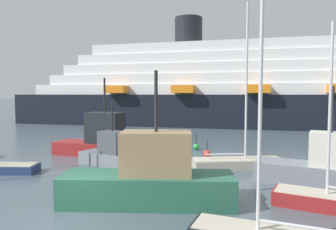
% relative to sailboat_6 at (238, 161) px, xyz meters
% --- Properties ---
extents(ground_plane, '(600.00, 600.00, 0.00)m').
position_rel_sailboat_6_xyz_m(ground_plane, '(-6.29, -10.77, -0.51)').
color(ground_plane, '#4C5B66').
extents(sailboat_6, '(6.37, 3.59, 11.16)m').
position_rel_sailboat_6_xyz_m(sailboat_6, '(0.00, 0.00, 0.00)').
color(sailboat_6, '#BCB29E').
rests_on(sailboat_6, ground_plane).
extents(fishing_boat_0, '(5.92, 3.34, 4.43)m').
position_rel_sailboat_6_xyz_m(fishing_boat_0, '(-8.52, -1.25, 0.29)').
color(fishing_boat_0, gray).
rests_on(fishing_boat_0, ground_plane).
extents(fishing_boat_1, '(8.15, 3.72, 6.11)m').
position_rel_sailboat_6_xyz_m(fishing_boat_1, '(-3.87, -8.12, 0.70)').
color(fishing_boat_1, '#2D6B51').
rests_on(fishing_boat_1, ground_plane).
extents(fishing_boat_2, '(8.16, 3.16, 6.36)m').
position_rel_sailboat_6_xyz_m(fishing_boat_2, '(-10.94, 1.97, 0.72)').
color(fishing_boat_2, maroon).
rests_on(fishing_boat_2, ground_plane).
extents(fishing_boat_3, '(7.54, 3.83, 5.49)m').
position_rel_sailboat_6_xyz_m(fishing_boat_3, '(4.71, -3.04, 0.46)').
color(fishing_boat_3, gray).
rests_on(fishing_boat_3, ground_plane).
extents(channel_buoy_0, '(0.55, 0.55, 1.40)m').
position_rel_sailboat_6_xyz_m(channel_buoy_0, '(-3.81, 6.37, -0.22)').
color(channel_buoy_0, green).
rests_on(channel_buoy_0, ground_plane).
extents(channel_buoy_1, '(0.63, 0.63, 1.38)m').
position_rel_sailboat_6_xyz_m(channel_buoy_1, '(-2.45, 2.88, -0.19)').
color(channel_buoy_1, red).
rests_on(channel_buoy_1, ground_plane).
extents(cruise_ship, '(90.97, 15.14, 17.71)m').
position_rel_sailboat_6_xyz_m(cruise_ship, '(7.61, 30.27, 5.19)').
color(cruise_ship, black).
rests_on(cruise_ship, ground_plane).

